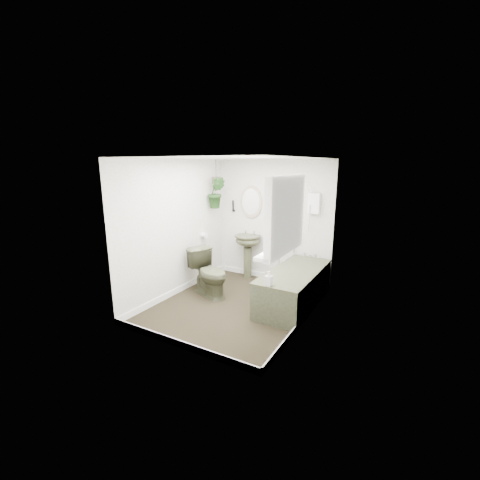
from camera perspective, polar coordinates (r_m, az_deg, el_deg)
The scene contains 22 objects.
floor at distance 5.27m, azimuth -0.82°, elevation -11.61°, with size 2.30×2.80×0.02m, color #292618.
ceiling at distance 4.78m, azimuth -0.92°, elevation 14.48°, with size 2.30×2.80×0.02m, color white.
wall_back at distance 6.13m, azimuth 5.85°, elevation 3.29°, with size 2.30×0.02×2.30m, color white.
wall_front at distance 3.79m, azimuth -11.78°, elevation -3.30°, with size 2.30×0.02×2.30m, color white.
wall_left at distance 5.56m, azimuth -11.22°, elevation 2.07°, with size 0.02×2.80×2.30m, color white.
wall_right at distance 4.44m, azimuth 12.15°, elevation -0.86°, with size 0.02×2.80×2.30m, color white.
skirting at distance 5.25m, azimuth -0.83°, elevation -11.01°, with size 2.30×2.80×0.10m, color white.
bathtub at distance 5.26m, azimuth 9.60°, elevation -8.31°, with size 0.72×1.72×0.58m, color #42442D, non-canonical shape.
bath_screen at distance 5.55m, azimuth 8.56°, elevation 3.51°, with size 0.04×0.72×1.40m, color silver, non-canonical shape.
shower_box at distance 5.73m, azimuth 13.03°, elevation 6.36°, with size 0.20×0.10×0.35m, color white.
oval_mirror at distance 6.24m, azimuth 1.98°, elevation 6.78°, with size 0.46×0.03×0.62m, color tan.
wall_sconce at distance 6.43m, azimuth -1.25°, elevation 6.10°, with size 0.04×0.04×0.22m, color black.
toilet_roll_holder at distance 6.11m, azimuth -6.42°, elevation 0.87°, with size 0.11×0.11×0.11m, color white.
window_recess at distance 3.71m, azimuth 8.17°, elevation 4.42°, with size 0.08×1.00×0.90m, color white.
window_sill at distance 3.82m, azimuth 6.99°, elevation -1.72°, with size 0.18×1.00×0.04m, color white.
window_blinds at distance 3.73m, azimuth 7.53°, elevation 4.48°, with size 0.01×0.86×0.76m, color white.
toilet at distance 5.54m, azimuth -5.43°, elevation -5.81°, with size 0.45×0.79×0.80m, color #42442D.
pedestal_sink at distance 6.34m, azimuth 1.35°, elevation -2.94°, with size 0.51×0.44×0.87m, color #42442D, non-canonical shape.
sill_plant at distance 4.03m, azimuth 7.94°, elevation 1.07°, with size 0.22×0.19×0.24m, color black.
hanging_plant at distance 6.12m, azimuth -4.23°, elevation 8.39°, with size 0.32×0.26×0.59m, color black.
soap_bottle at distance 4.47m, azimuth 5.15°, elevation -6.77°, with size 0.09×0.10×0.21m, color black.
hanging_pot at distance 6.11m, azimuth -4.26°, elevation 10.58°, with size 0.16×0.16×0.12m, color #474131.
Camera 1 is at (2.43, -4.11, 2.23)m, focal length 24.00 mm.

